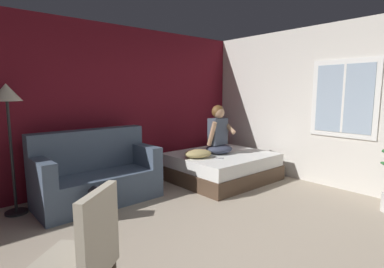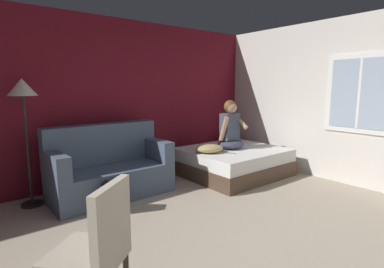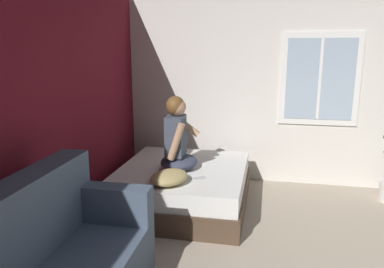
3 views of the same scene
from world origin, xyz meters
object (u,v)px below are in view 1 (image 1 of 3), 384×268
Objects in this scene: throw_pillow at (198,154)px; side_chair at (82,255)px; person_seated at (218,134)px; cell_phone at (219,158)px; backpack at (103,204)px; couch at (96,175)px; bed at (221,166)px; floor_lamp at (7,105)px.

side_chair is at bearing -145.44° from throw_pillow.
person_seated is 6.08× the size of cell_phone.
side_chair is at bearing -118.21° from backpack.
couch is 2.24m from person_seated.
side_chair is 2.04× the size of throw_pillow.
bed is 1.01× the size of couch.
bed is 3.74m from side_chair.
couch is 3.57× the size of throw_pillow.
person_seated is 0.57m from cell_phone.
person_seated is 0.51× the size of floor_lamp.
floor_lamp reaches higher than side_chair.
couch is 2.49m from side_chair.
person_seated is 0.60m from throw_pillow.
side_chair is 3.75m from person_seated.
floor_lamp is at bearing 165.02° from couch.
cell_phone is at bearing -52.89° from throw_pillow.
throw_pillow reaches higher than backpack.
throw_pillow is (-0.53, -0.04, -0.29)m from person_seated.
floor_lamp is (-2.86, 0.95, 0.94)m from cell_phone.
backpack is 0.27× the size of floor_lamp.
bed is at bearing 177.74° from cell_phone.
couch is 0.69m from backpack.
person_seated is at bearing 4.02° from throw_pillow.
cell_phone is 0.08× the size of floor_lamp.
person_seated is (2.17, -0.36, 0.44)m from couch.
throw_pillow is at bearing 7.49° from backpack.
bed is 1.02× the size of floor_lamp.
throw_pillow is at bearing -14.06° from floor_lamp.
bed is 1.98× the size of person_seated.
floor_lamp reaches higher than backpack.
person_seated reaches higher than side_chair.
side_chair is at bearing -12.84° from cell_phone.
throw_pillow is at bearing -93.97° from cell_phone.
floor_lamp reaches higher than throw_pillow.
floor_lamp is at bearing 168.04° from bed.
backpack is 1.73m from floor_lamp.
person_seated is 1.91× the size of backpack.
bed is 3.79× the size of backpack.
side_chair is (-1.05, -2.25, 0.14)m from couch.
person_seated is at bearing 119.16° from bed.
person_seated reaches higher than couch.
cell_phone is at bearing -141.17° from bed.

